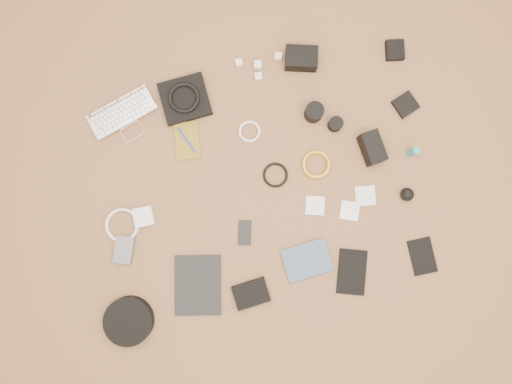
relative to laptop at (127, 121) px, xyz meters
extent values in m
cube|color=brown|center=(0.47, -0.39, -0.03)|extent=(4.00, 4.00, 0.04)
imported|color=silver|center=(0.00, 0.00, 0.00)|extent=(0.33, 0.27, 0.02)
cube|color=black|center=(0.26, 0.04, 0.01)|extent=(0.20, 0.19, 0.03)
torus|color=black|center=(0.26, 0.04, 0.03)|extent=(0.17, 0.17, 0.02)
cube|color=silver|center=(0.52, 0.14, 0.00)|extent=(0.03, 0.03, 0.03)
cube|color=silver|center=(0.59, 0.11, 0.00)|extent=(0.04, 0.04, 0.03)
cube|color=silver|center=(0.68, 0.13, 0.00)|extent=(0.04, 0.04, 0.03)
cube|color=silver|center=(0.58, 0.06, 0.00)|extent=(0.03, 0.03, 0.03)
cube|color=black|center=(0.77, 0.09, 0.03)|extent=(0.15, 0.12, 0.08)
cube|color=black|center=(1.17, 0.04, 0.00)|extent=(0.09, 0.10, 0.03)
cube|color=olive|center=(0.23, -0.14, -0.01)|extent=(0.12, 0.17, 0.01)
cylinder|color=#1534B1|center=(0.23, -0.14, 0.00)|extent=(0.06, 0.12, 0.01)
torus|color=white|center=(0.49, -0.16, -0.01)|extent=(0.10, 0.10, 0.01)
cylinder|color=black|center=(0.77, -0.15, 0.03)|extent=(0.08, 0.08, 0.08)
cylinder|color=black|center=(0.85, -0.21, 0.02)|extent=(0.08, 0.08, 0.06)
cube|color=black|center=(1.16, -0.20, 0.00)|extent=(0.11, 0.11, 0.02)
cube|color=silver|center=(-0.02, -0.41, 0.01)|extent=(0.08, 0.08, 0.03)
torus|color=white|center=(-0.11, -0.42, -0.01)|extent=(0.17, 0.17, 0.01)
torus|color=black|center=(0.56, -0.36, -0.01)|extent=(0.12, 0.12, 0.01)
torus|color=gold|center=(0.73, -0.36, 0.00)|extent=(0.14, 0.14, 0.01)
cube|color=black|center=(0.97, -0.35, 0.04)|extent=(0.09, 0.14, 0.10)
cylinder|color=teal|center=(1.13, -0.40, 0.04)|extent=(0.03, 0.03, 0.10)
cube|color=#5E5E63|center=(-0.12, -0.52, 0.00)|extent=(0.11, 0.13, 0.03)
cube|color=black|center=(0.14, -0.73, -0.01)|extent=(0.24, 0.28, 0.01)
cube|color=black|center=(0.38, -0.57, -0.01)|extent=(0.08, 0.11, 0.01)
cube|color=silver|center=(0.69, -0.52, -0.01)|extent=(0.10, 0.10, 0.01)
cube|color=silver|center=(0.82, -0.58, -0.01)|extent=(0.10, 0.10, 0.01)
cube|color=silver|center=(0.90, -0.53, -0.01)|extent=(0.09, 0.09, 0.01)
sphere|color=black|center=(1.07, -0.57, 0.02)|extent=(0.07, 0.07, 0.06)
cylinder|color=black|center=(-0.16, -0.81, 0.02)|extent=(0.23, 0.23, 0.05)
cube|color=black|center=(0.35, -0.82, 0.01)|extent=(0.15, 0.11, 0.04)
imported|color=#40536D|center=(0.61, -0.81, 0.00)|extent=(0.20, 0.16, 0.02)
cube|color=black|center=(0.77, -0.83, 0.00)|extent=(0.17, 0.21, 0.01)
cube|color=black|center=(1.07, -0.83, -0.01)|extent=(0.10, 0.15, 0.01)
camera|label=1|loc=(0.43, -0.53, 2.07)|focal=35.00mm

